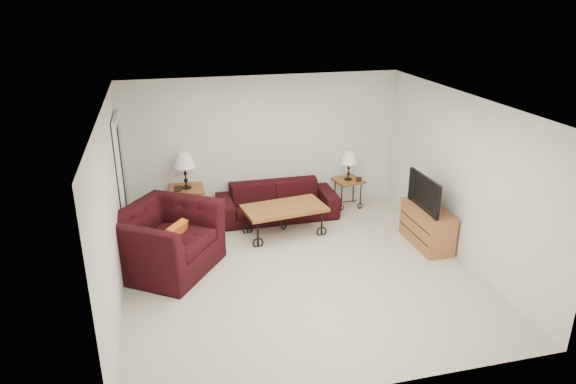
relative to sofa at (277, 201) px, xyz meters
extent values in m
plane|color=beige|center=(-0.13, -2.02, -0.31)|extent=(5.00, 5.00, 0.00)
cube|color=white|center=(-0.13, 0.48, 0.94)|extent=(5.00, 0.02, 2.50)
cube|color=white|center=(-0.13, -4.52, 0.94)|extent=(5.00, 0.02, 2.50)
cube|color=white|center=(-2.63, -2.02, 0.94)|extent=(0.02, 5.00, 2.50)
cube|color=white|center=(2.37, -2.02, 0.94)|extent=(0.02, 5.00, 2.50)
plane|color=white|center=(-0.13, -2.02, 2.19)|extent=(5.00, 5.00, 0.00)
cube|color=black|center=(-2.60, -0.37, 0.71)|extent=(0.08, 0.94, 2.04)
imported|color=black|center=(0.00, 0.00, 0.00)|extent=(2.14, 0.84, 0.62)
cube|color=#9A6527|center=(-1.58, 0.18, 0.01)|extent=(0.60, 0.60, 0.65)
cube|color=#9A6527|center=(1.42, 0.18, -0.04)|extent=(0.57, 0.57, 0.54)
cube|color=black|center=(-1.73, 0.03, 0.39)|extent=(0.13, 0.04, 0.11)
cube|color=black|center=(1.57, 0.03, 0.27)|extent=(0.11, 0.02, 0.09)
cube|color=#9A6527|center=(-0.05, -0.72, -0.06)|extent=(1.44, 0.91, 0.51)
imported|color=black|center=(-2.01, -1.44, 0.16)|extent=(1.87, 1.91, 0.94)
cube|color=#D2461B|center=(-1.86, -1.49, 0.21)|extent=(0.34, 0.41, 0.43)
cube|color=#B26B42|center=(2.10, -1.65, 0.01)|extent=(0.44, 1.06, 0.64)
imported|color=black|center=(2.08, -1.65, 0.60)|extent=(0.12, 0.95, 0.55)
ellipsoid|color=black|center=(0.79, -0.17, -0.07)|extent=(0.45, 0.40, 0.48)
camera|label=1|loc=(-1.94, -8.55, 3.58)|focal=32.74mm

